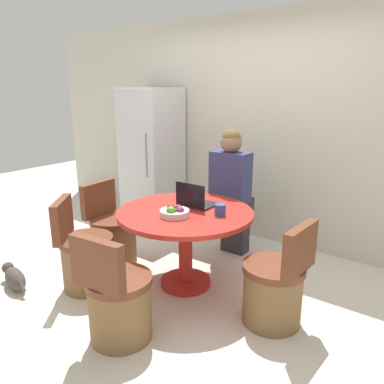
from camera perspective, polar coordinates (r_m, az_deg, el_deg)
ground_plane at (r=3.56m, az=-2.47°, el=-14.35°), size 12.00×12.00×0.00m
wall_back at (r=4.46m, az=10.44°, el=9.19°), size 7.00×0.06×2.60m
refrigerator at (r=5.00m, az=-6.14°, el=5.32°), size 0.67×0.64×1.79m
dining_table at (r=3.37m, az=-1.02°, el=-5.38°), size 1.21×1.21×0.73m
chair_near_camera at (r=2.85m, az=-11.17°, el=-16.29°), size 0.48×0.49×0.84m
chair_near_left_corner at (r=3.58m, az=-15.92°, el=-9.67°), size 0.55×0.55×0.84m
chair_right_side at (r=3.03m, az=12.51°, el=-14.26°), size 0.48×0.48×0.84m
chair_left_side at (r=4.01m, az=-11.98°, el=-6.57°), size 0.48×0.48×0.84m
person_seated at (r=3.97m, az=6.12°, el=0.83°), size 0.40×0.37×1.38m
laptop at (r=3.43m, az=0.58°, el=-1.44°), size 0.32×0.26×0.23m
fruit_bowl at (r=3.17m, az=-2.69°, el=-3.06°), size 0.25×0.25×0.10m
coffee_cup at (r=3.20m, az=4.32°, el=-2.71°), size 0.10×0.10×0.10m
cat at (r=3.88m, az=-25.43°, el=-11.69°), size 0.49×0.22×0.19m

